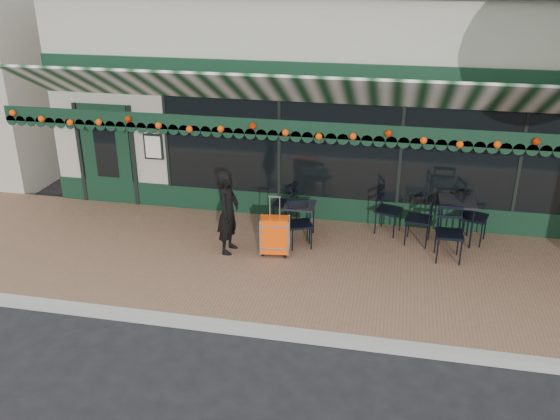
% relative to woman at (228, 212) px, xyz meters
% --- Properties ---
extents(ground, '(80.00, 80.00, 0.00)m').
position_rel_woman_xyz_m(ground, '(1.58, -2.19, -0.93)').
color(ground, black).
rests_on(ground, ground).
extents(sidewalk, '(18.00, 4.00, 0.15)m').
position_rel_woman_xyz_m(sidewalk, '(1.58, -0.19, -0.86)').
color(sidewalk, brown).
rests_on(sidewalk, ground).
extents(curb, '(18.00, 0.16, 0.15)m').
position_rel_woman_xyz_m(curb, '(1.58, -2.27, -0.86)').
color(curb, '#9E9E99').
rests_on(curb, ground).
extents(restaurant_building, '(12.00, 9.60, 4.50)m').
position_rel_woman_xyz_m(restaurant_building, '(1.58, 5.64, 1.34)').
color(restaurant_building, '#9E9B89').
rests_on(restaurant_building, ground).
extents(woman, '(0.41, 0.59, 1.57)m').
position_rel_woman_xyz_m(woman, '(0.00, 0.00, 0.00)').
color(woman, black).
rests_on(woman, sidewalk).
extents(suitcase, '(0.53, 0.34, 1.15)m').
position_rel_woman_xyz_m(suitcase, '(0.86, 0.02, -0.40)').
color(suitcase, '#FF4A08').
rests_on(suitcase, sidewalk).
extents(cafe_table_a, '(0.67, 0.67, 0.83)m').
position_rel_woman_xyz_m(cafe_table_a, '(4.09, 1.29, -0.04)').
color(cafe_table_a, black).
rests_on(cafe_table_a, sidewalk).
extents(cafe_table_b, '(0.56, 0.56, 0.70)m').
position_rel_woman_xyz_m(cafe_table_b, '(1.18, 0.83, -0.16)').
color(cafe_table_b, black).
rests_on(cafe_table_b, sidewalk).
extents(chair_a_left, '(0.55, 0.55, 0.96)m').
position_rel_woman_xyz_m(chair_a_left, '(3.41, 1.05, -0.30)').
color(chair_a_left, black).
rests_on(chair_a_left, sidewalk).
extents(chair_a_right, '(0.61, 0.61, 0.98)m').
position_rel_woman_xyz_m(chair_a_right, '(4.43, 1.33, -0.30)').
color(chair_a_right, black).
rests_on(chair_a_right, sidewalk).
extents(chair_a_front, '(0.51, 0.51, 0.98)m').
position_rel_woman_xyz_m(chair_a_front, '(3.93, 0.47, -0.30)').
color(chair_a_front, black).
rests_on(chair_a_front, sidewalk).
extents(chair_b_left, '(0.51, 0.51, 0.91)m').
position_rel_woman_xyz_m(chair_b_left, '(0.79, 1.34, -0.33)').
color(chair_b_left, black).
rests_on(chair_b_left, sidewalk).
extents(chair_b_right, '(0.58, 0.58, 0.93)m').
position_rel_woman_xyz_m(chair_b_right, '(2.84, 1.40, -0.32)').
color(chair_b_right, black).
rests_on(chair_b_right, sidewalk).
extents(chair_b_front, '(0.57, 0.57, 0.88)m').
position_rel_woman_xyz_m(chair_b_front, '(1.25, 0.47, -0.34)').
color(chair_b_front, black).
rests_on(chair_b_front, sidewalk).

